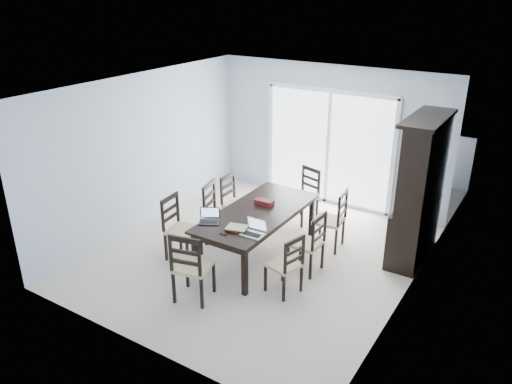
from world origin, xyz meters
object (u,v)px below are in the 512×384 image
dining_table (258,216)px  chair_end_near (189,261)px  hot_tub (322,154)px  laptop_dark (209,220)px  chair_left_far (233,196)px  game_box (264,202)px  chair_left_mid (216,206)px  cell_phone (223,234)px  chair_left_near (177,221)px  china_hutch (420,192)px  laptop_silver (253,232)px  chair_right_mid (312,237)px  chair_end_far (306,189)px  chair_right_far (335,214)px  chair_right_near (289,259)px

dining_table → chair_end_near: (-0.09, -1.51, -0.05)m
hot_tub → laptop_dark: bearing=-86.3°
chair_left_far → game_box: chair_left_far is taller
chair_left_mid → cell_phone: size_ratio=11.47×
chair_left_near → cell_phone: 1.05m
china_hutch → laptop_silver: bearing=-130.7°
dining_table → chair_left_mid: (-0.81, 0.04, -0.06)m
cell_phone → hot_tub: (-0.66, 4.58, -0.26)m
chair_right_mid → game_box: bearing=76.0°
chair_left_near → chair_end_near: (0.92, -0.84, 0.02)m
chair_left_near → chair_left_far: bearing=167.3°
chair_end_near → dining_table: bearing=73.0°
cell_phone → game_box: bearing=88.6°
chair_end_near → game_box: 1.78m
hot_tub → chair_end_far: bearing=-72.0°
chair_left_near → hot_tub: (0.35, 4.37, -0.10)m
chair_right_far → game_box: chair_right_far is taller
chair_right_mid → cell_phone: (-0.91, -0.88, 0.18)m
dining_table → cell_phone: (-0.00, -0.88, 0.08)m
chair_left_near → chair_left_far: chair_left_near is taller
china_hutch → game_box: 2.31m
chair_left_near → chair_right_mid: (1.93, 0.67, -0.03)m
chair_end_near → hot_tub: bearing=82.8°
chair_right_mid → hot_tub: (-1.58, 3.70, -0.07)m
chair_right_far → laptop_dark: chair_right_far is taller
chair_right_far → laptop_dark: (-1.28, -1.53, 0.20)m
cell_phone → game_box: size_ratio=0.36×
chair_left_near → cell_phone: (1.02, -0.21, 0.15)m
chair_end_near → laptop_silver: size_ratio=3.78×
dining_table → chair_right_far: bearing=42.7°
china_hutch → game_box: china_hutch is taller
china_hutch → dining_table: bearing=-148.3°
dining_table → chair_left_far: 1.07m
chair_left_near → chair_right_far: bearing=121.9°
laptop_dark → hot_tub: size_ratio=0.16×
chair_left_near → china_hutch: bearing=116.1°
china_hutch → cell_phone: (-2.02, -2.13, -0.32)m
laptop_silver → chair_end_far: bearing=96.4°
chair_end_near → laptop_silver: chair_end_near is taller
cell_phone → chair_left_far: bearing=116.5°
chair_left_mid → chair_right_near: size_ratio=1.14×
dining_table → chair_left_far: bearing=145.1°
chair_right_far → game_box: bearing=114.3°
chair_right_far → laptop_silver: size_ratio=3.68×
dining_table → chair_left_mid: 0.82m
chair_end_far → laptop_dark: size_ratio=3.15×
dining_table → laptop_silver: size_ratio=7.10×
china_hutch → chair_right_near: size_ratio=2.17×
game_box → chair_end_far: bearing=85.9°
chair_left_near → chair_left_far: 1.29m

